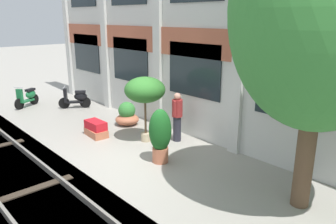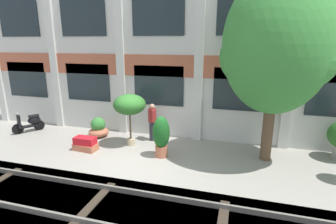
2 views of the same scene
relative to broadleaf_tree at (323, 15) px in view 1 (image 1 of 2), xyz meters
The scene contains 11 objects.
ground_plane 6.00m from the broadleaf_tree, 165.74° to the right, with size 80.00×80.00×0.00m, color #9E998E.
apartment_facade 4.69m from the broadleaf_tree, 160.42° to the left, with size 17.51×0.64×8.46m.
rail_tracks 7.25m from the broadleaf_tree, 137.15° to the right, with size 25.15×2.80×0.43m.
broadleaf_tree is the anchor object (origin of this frame).
potted_plant_tall_urn 5.62m from the broadleaf_tree, behind, with size 1.28×1.28×2.10m.
potted_plant_fluted_column 4.84m from the broadleaf_tree, 167.85° to the right, with size 0.62×0.62×1.52m.
potted_plant_square_trough 7.66m from the broadleaf_tree, behind, with size 0.94×0.56×0.53m.
potted_plant_wide_bowl 7.80m from the broadleaf_tree, behind, with size 0.87×0.87×0.87m.
scooter_near_curb 10.90m from the broadleaf_tree, behind, with size 0.86×1.19×0.98m.
scooter_second_parked 12.60m from the broadleaf_tree, behind, with size 0.78×1.27×0.98m.
resident_by_doorway 5.48m from the broadleaf_tree, behind, with size 0.34×0.49×1.59m.
Camera 1 is at (7.08, -5.15, 3.89)m, focal length 35.00 mm.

